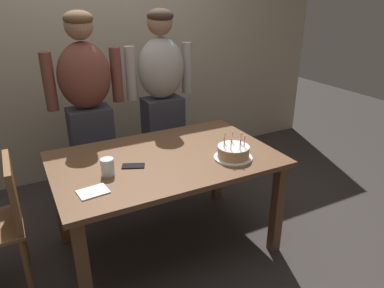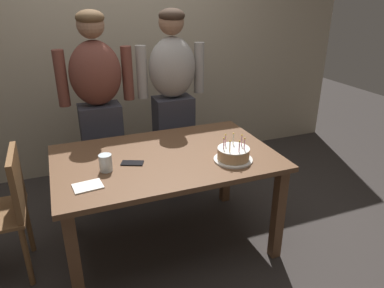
{
  "view_description": "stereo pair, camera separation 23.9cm",
  "coord_description": "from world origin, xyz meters",
  "px_view_note": "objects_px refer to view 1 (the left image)",
  "views": [
    {
      "loc": [
        -0.86,
        -2.04,
        1.78
      ],
      "look_at": [
        0.16,
        -0.09,
        0.84
      ],
      "focal_mm": 33.48,
      "sensor_mm": 36.0,
      "label": 1
    },
    {
      "loc": [
        -0.64,
        -2.14,
        1.78
      ],
      "look_at": [
        0.16,
        -0.09,
        0.84
      ],
      "focal_mm": 33.48,
      "sensor_mm": 36.0,
      "label": 2
    }
  ],
  "objects_px": {
    "dining_chair": "(0,218)",
    "napkin_stack": "(93,192)",
    "water_glass_near": "(107,167)",
    "person_woman_cardigan": "(162,103)",
    "birthday_cake": "(233,153)",
    "person_man_bearded": "(89,114)",
    "cell_phone": "(133,166)"
  },
  "relations": [
    {
      "from": "cell_phone",
      "to": "person_man_bearded",
      "type": "distance_m",
      "value": 0.83
    },
    {
      "from": "water_glass_near",
      "to": "birthday_cake",
      "type": "bearing_deg",
      "value": -11.06
    },
    {
      "from": "birthday_cake",
      "to": "napkin_stack",
      "type": "xyz_separation_m",
      "value": [
        -0.95,
        -0.01,
        -0.04
      ]
    },
    {
      "from": "person_man_bearded",
      "to": "cell_phone",
      "type": "bearing_deg",
      "value": 95.99
    },
    {
      "from": "birthday_cake",
      "to": "person_man_bearded",
      "type": "distance_m",
      "value": 1.25
    },
    {
      "from": "napkin_stack",
      "to": "dining_chair",
      "type": "bearing_deg",
      "value": 145.1
    },
    {
      "from": "water_glass_near",
      "to": "napkin_stack",
      "type": "xyz_separation_m",
      "value": [
        -0.13,
        -0.17,
        -0.05
      ]
    },
    {
      "from": "person_man_bearded",
      "to": "person_woman_cardigan",
      "type": "xyz_separation_m",
      "value": [
        0.64,
        0.0,
        0.0
      ]
    },
    {
      "from": "birthday_cake",
      "to": "dining_chair",
      "type": "bearing_deg",
      "value": 166.64
    },
    {
      "from": "birthday_cake",
      "to": "person_woman_cardigan",
      "type": "bearing_deg",
      "value": 94.59
    },
    {
      "from": "person_man_bearded",
      "to": "napkin_stack",
      "type": "bearing_deg",
      "value": 77.67
    },
    {
      "from": "cell_phone",
      "to": "person_woman_cardigan",
      "type": "xyz_separation_m",
      "value": [
        0.56,
        0.81,
        0.13
      ]
    },
    {
      "from": "birthday_cake",
      "to": "napkin_stack",
      "type": "distance_m",
      "value": 0.95
    },
    {
      "from": "water_glass_near",
      "to": "napkin_stack",
      "type": "height_order",
      "value": "water_glass_near"
    },
    {
      "from": "birthday_cake",
      "to": "cell_phone",
      "type": "xyz_separation_m",
      "value": [
        -0.64,
        0.2,
        -0.04
      ]
    },
    {
      "from": "person_man_bearded",
      "to": "person_woman_cardigan",
      "type": "height_order",
      "value": "same"
    },
    {
      "from": "dining_chair",
      "to": "person_man_bearded",
      "type": "bearing_deg",
      "value": 132.5
    },
    {
      "from": "water_glass_near",
      "to": "person_woman_cardigan",
      "type": "relative_size",
      "value": 0.07
    },
    {
      "from": "water_glass_near",
      "to": "dining_chair",
      "type": "height_order",
      "value": "dining_chair"
    },
    {
      "from": "water_glass_near",
      "to": "person_man_bearded",
      "type": "relative_size",
      "value": 0.07
    },
    {
      "from": "person_man_bearded",
      "to": "person_woman_cardigan",
      "type": "bearing_deg",
      "value": -180.0
    },
    {
      "from": "person_man_bearded",
      "to": "dining_chair",
      "type": "xyz_separation_m",
      "value": [
        -0.73,
        -0.67,
        -0.36
      ]
    },
    {
      "from": "person_woman_cardigan",
      "to": "dining_chair",
      "type": "relative_size",
      "value": 1.9
    },
    {
      "from": "cell_phone",
      "to": "person_woman_cardigan",
      "type": "bearing_deg",
      "value": 79.38
    },
    {
      "from": "napkin_stack",
      "to": "dining_chair",
      "type": "relative_size",
      "value": 0.19
    },
    {
      "from": "birthday_cake",
      "to": "cell_phone",
      "type": "relative_size",
      "value": 1.81
    },
    {
      "from": "water_glass_near",
      "to": "dining_chair",
      "type": "bearing_deg",
      "value": 163.77
    },
    {
      "from": "water_glass_near",
      "to": "dining_chair",
      "type": "distance_m",
      "value": 0.72
    },
    {
      "from": "cell_phone",
      "to": "dining_chair",
      "type": "height_order",
      "value": "dining_chair"
    },
    {
      "from": "water_glass_near",
      "to": "person_man_bearded",
      "type": "bearing_deg",
      "value": 83.99
    },
    {
      "from": "birthday_cake",
      "to": "person_woman_cardigan",
      "type": "distance_m",
      "value": 1.02
    },
    {
      "from": "dining_chair",
      "to": "napkin_stack",
      "type": "bearing_deg",
      "value": 55.1
    }
  ]
}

